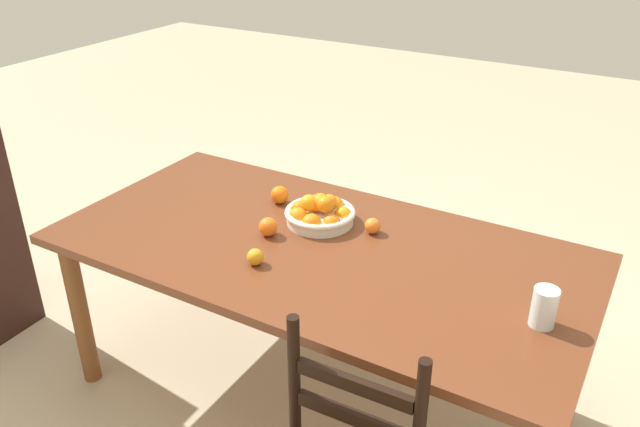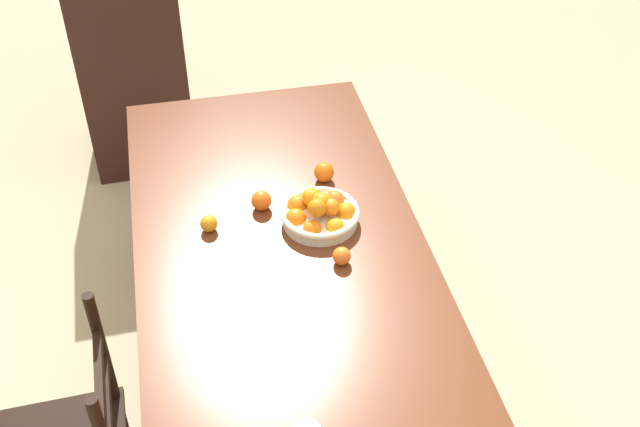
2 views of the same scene
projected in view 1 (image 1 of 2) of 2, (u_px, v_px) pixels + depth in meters
The scene contains 8 objects.
ground_plane at pixel (319, 394), 2.77m from camera, with size 12.00×12.00×0.00m, color #BFAE8E.
dining_table at pixel (318, 263), 2.46m from camera, with size 2.01×1.00×0.74m.
fruit_bowl at pixel (320, 212), 2.56m from camera, with size 0.28×0.28×0.13m.
orange_loose_0 at pixel (280, 195), 2.72m from camera, with size 0.08×0.08×0.08m, color orange.
orange_loose_1 at pixel (373, 226), 2.49m from camera, with size 0.06×0.06×0.06m, color orange.
orange_loose_2 at pixel (268, 227), 2.47m from camera, with size 0.07×0.07×0.07m, color orange.
orange_loose_3 at pixel (255, 257), 2.29m from camera, with size 0.06×0.06×0.06m, color orange.
drinking_glass at pixel (544, 307), 1.96m from camera, with size 0.08×0.08×0.13m, color silver.
Camera 1 is at (-1.06, 1.81, 1.96)m, focal length 36.10 mm.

